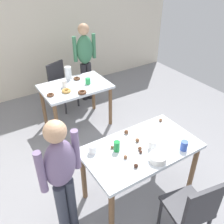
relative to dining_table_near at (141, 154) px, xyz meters
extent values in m
plane|color=gray|center=(-0.04, 0.10, -0.65)|extent=(6.40, 6.40, 0.00)
cube|color=beige|center=(-0.04, 3.30, 0.65)|extent=(6.40, 0.10, 2.60)
cube|color=silver|center=(0.00, 0.00, 0.08)|extent=(1.28, 0.73, 0.04)
cylinder|color=brown|center=(-0.58, -0.30, -0.29)|extent=(0.06, 0.06, 0.71)
cylinder|color=brown|center=(0.58, -0.30, -0.29)|extent=(0.06, 0.06, 0.71)
cylinder|color=brown|center=(-0.58, 0.30, -0.29)|extent=(0.06, 0.06, 0.71)
cylinder|color=brown|center=(0.58, 0.30, -0.29)|extent=(0.06, 0.06, 0.71)
cube|color=silver|center=(0.03, 1.75, 0.08)|extent=(1.07, 0.72, 0.04)
cylinder|color=brown|center=(-0.45, 1.45, -0.29)|extent=(0.06, 0.06, 0.71)
cylinder|color=brown|center=(0.51, 1.45, -0.29)|extent=(0.06, 0.06, 0.71)
cylinder|color=brown|center=(-0.45, 2.04, -0.29)|extent=(0.06, 0.06, 0.71)
cylinder|color=brown|center=(0.51, 2.04, -0.29)|extent=(0.06, 0.06, 0.71)
cube|color=#2D2D33|center=(0.07, -0.66, -0.22)|extent=(0.47, 0.47, 0.04)
cube|color=#2D2D33|center=(0.04, -0.84, 0.01)|extent=(0.38, 0.11, 0.42)
cylinder|color=#2D2D33|center=(-0.07, -0.47, -0.44)|extent=(0.04, 0.04, 0.41)
cylinder|color=#2D2D33|center=(0.27, -0.53, -0.44)|extent=(0.04, 0.04, 0.41)
cube|color=#2D2D33|center=(0.08, 2.38, -0.22)|extent=(0.52, 0.52, 0.04)
cube|color=#2D2D33|center=(0.01, 2.55, 0.01)|extent=(0.37, 0.18, 0.42)
cylinder|color=#2D2D33|center=(0.30, 2.29, -0.44)|extent=(0.04, 0.04, 0.41)
cylinder|color=#2D2D33|center=(-0.01, 2.16, -0.44)|extent=(0.04, 0.04, 0.41)
cylinder|color=#2D2D33|center=(0.17, 2.61, -0.44)|extent=(0.04, 0.04, 0.41)
cylinder|color=#2D2D33|center=(-0.14, 2.48, -0.44)|extent=(0.04, 0.04, 0.41)
cylinder|color=#383D4C|center=(-0.97, -0.01, -0.29)|extent=(0.11, 0.11, 0.72)
cylinder|color=#383D4C|center=(-0.87, 0.02, -0.29)|extent=(0.11, 0.11, 0.72)
ellipsoid|color=slate|center=(-0.92, 0.01, 0.33)|extent=(0.36, 0.28, 0.51)
sphere|color=tan|center=(-0.92, 0.01, 0.69)|extent=(0.20, 0.20, 0.20)
cylinder|color=slate|center=(-1.10, -0.04, 0.37)|extent=(0.09, 0.09, 0.44)
cylinder|color=slate|center=(-0.74, 0.06, 0.37)|extent=(0.09, 0.09, 0.44)
cylinder|color=#28282D|center=(0.64, 2.46, -0.27)|extent=(0.11, 0.11, 0.76)
cylinder|color=#28282D|center=(0.53, 2.46, -0.27)|extent=(0.11, 0.11, 0.76)
ellipsoid|color=#3D7A56|center=(0.59, 2.46, 0.38)|extent=(0.33, 0.21, 0.54)
sphere|color=tan|center=(0.59, 2.46, 0.75)|extent=(0.21, 0.21, 0.21)
cylinder|color=#3D7A56|center=(0.78, 2.45, 0.42)|extent=(0.07, 0.07, 0.46)
cylinder|color=#3D7A56|center=(0.40, 2.47, 0.42)|extent=(0.07, 0.07, 0.46)
cylinder|color=white|center=(0.01, -0.25, 0.14)|extent=(0.18, 0.18, 0.07)
cylinder|color=#198438|center=(-0.26, 0.10, 0.16)|extent=(0.07, 0.07, 0.12)
cube|color=silver|center=(0.34, -0.05, 0.10)|extent=(0.17, 0.02, 0.01)
cylinder|color=#3351B2|center=(0.36, -0.28, 0.16)|extent=(0.08, 0.08, 0.11)
cylinder|color=white|center=(0.09, -0.08, 0.15)|extent=(0.09, 0.09, 0.10)
cylinder|color=white|center=(-0.49, 0.21, 0.15)|extent=(0.08, 0.08, 0.09)
sphere|color=brown|center=(-0.28, 0.15, 0.12)|extent=(0.04, 0.04, 0.04)
sphere|color=#3D2319|center=(-0.07, -0.07, 0.12)|extent=(0.04, 0.04, 0.04)
sphere|color=#3D2319|center=(-0.23, -0.21, 0.12)|extent=(0.04, 0.04, 0.04)
sphere|color=brown|center=(-0.04, -0.03, 0.12)|extent=(0.04, 0.04, 0.04)
sphere|color=brown|center=(0.02, 0.10, 0.12)|extent=(0.05, 0.05, 0.05)
sphere|color=brown|center=(0.00, 0.28, 0.13)|extent=(0.05, 0.05, 0.05)
sphere|color=brown|center=(-0.25, -0.05, 0.12)|extent=(0.04, 0.04, 0.04)
sphere|color=brown|center=(0.51, 0.26, 0.12)|extent=(0.04, 0.04, 0.04)
cylinder|color=white|center=(0.05, 2.03, 0.21)|extent=(0.11, 0.11, 0.21)
cylinder|color=green|center=(0.24, 1.69, 0.15)|extent=(0.08, 0.08, 0.10)
cylinder|color=white|center=(-0.13, 1.79, 0.16)|extent=(0.08, 0.08, 0.11)
torus|color=brown|center=(0.01, 1.45, 0.12)|extent=(0.13, 0.13, 0.04)
torus|color=gold|center=(-0.17, 1.62, 0.12)|extent=(0.14, 0.14, 0.04)
torus|color=brown|center=(-0.42, 1.63, 0.12)|extent=(0.11, 0.11, 0.03)
torus|color=brown|center=(0.15, 1.94, 0.12)|extent=(0.11, 0.11, 0.03)
camera|label=1|loc=(-1.39, -1.58, 1.90)|focal=39.90mm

